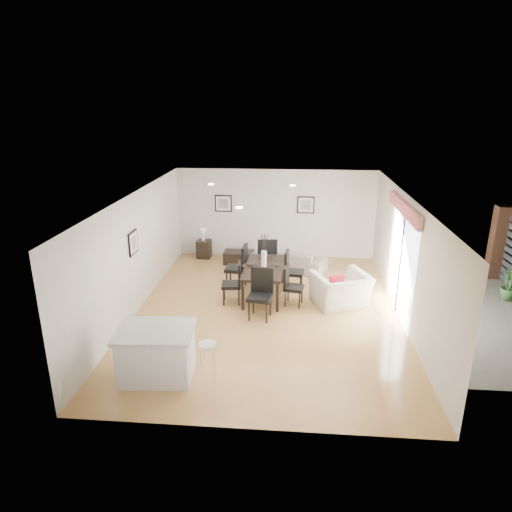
# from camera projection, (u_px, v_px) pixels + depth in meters

# --- Properties ---
(ground) EXTENTS (8.00, 8.00, 0.00)m
(ground) POSITION_uv_depth(u_px,v_px,m) (267.00, 311.00, 10.55)
(ground) COLOR tan
(ground) RESTS_ON ground
(wall_back) EXTENTS (6.00, 0.04, 2.70)m
(wall_back) POSITION_uv_depth(u_px,v_px,m) (276.00, 214.00, 13.88)
(wall_back) COLOR silver
(wall_back) RESTS_ON ground
(wall_front) EXTENTS (6.00, 0.04, 2.70)m
(wall_front) POSITION_uv_depth(u_px,v_px,m) (250.00, 349.00, 6.34)
(wall_front) COLOR silver
(wall_front) RESTS_ON ground
(wall_left) EXTENTS (0.04, 8.00, 2.70)m
(wall_left) POSITION_uv_depth(u_px,v_px,m) (136.00, 253.00, 10.35)
(wall_left) COLOR silver
(wall_left) RESTS_ON ground
(wall_right) EXTENTS (0.04, 8.00, 2.70)m
(wall_right) POSITION_uv_depth(u_px,v_px,m) (406.00, 260.00, 9.87)
(wall_right) COLOR silver
(wall_right) RESTS_ON ground
(ceiling) EXTENTS (6.00, 8.00, 0.02)m
(ceiling) POSITION_uv_depth(u_px,v_px,m) (268.00, 196.00, 9.67)
(ceiling) COLOR white
(ceiling) RESTS_ON wall_back
(sofa) EXTENTS (2.23, 1.55, 0.61)m
(sofa) POSITION_uv_depth(u_px,v_px,m) (289.00, 259.00, 13.11)
(sofa) COLOR gray
(sofa) RESTS_ON ground
(armchair) EXTENTS (1.52, 1.44, 0.79)m
(armchair) POSITION_uv_depth(u_px,v_px,m) (340.00, 290.00, 10.76)
(armchair) COLOR #EDE6CC
(armchair) RESTS_ON ground
(courtyard_plant_b) EXTENTS (0.47, 0.47, 0.73)m
(courtyard_plant_b) POSITION_uv_depth(u_px,v_px,m) (509.00, 286.00, 11.06)
(courtyard_plant_b) COLOR #345C27
(courtyard_plant_b) RESTS_ON ground
(dining_table) EXTENTS (0.98, 1.89, 0.78)m
(dining_table) POSITION_uv_depth(u_px,v_px,m) (264.00, 269.00, 11.18)
(dining_table) COLOR black
(dining_table) RESTS_ON ground
(dining_chair_wnear) EXTENTS (0.50, 0.50, 1.02)m
(dining_chair_wnear) POSITION_uv_depth(u_px,v_px,m) (235.00, 280.00, 10.84)
(dining_chair_wnear) COLOR black
(dining_chair_wnear) RESTS_ON ground
(dining_chair_wfar) EXTENTS (0.57, 0.57, 1.16)m
(dining_chair_wfar) POSITION_uv_depth(u_px,v_px,m) (240.00, 264.00, 11.68)
(dining_chair_wfar) COLOR black
(dining_chair_wfar) RESTS_ON ground
(dining_chair_enear) EXTENTS (0.50, 0.50, 0.96)m
(dining_chair_enear) POSITION_uv_depth(u_px,v_px,m) (291.00, 283.00, 10.75)
(dining_chair_enear) COLOR black
(dining_chair_enear) RESTS_ON ground
(dining_chair_efar) EXTENTS (0.51, 0.51, 1.02)m
(dining_chair_efar) POSITION_uv_depth(u_px,v_px,m) (291.00, 268.00, 11.61)
(dining_chair_efar) COLOR black
(dining_chair_efar) RESTS_ON ground
(dining_chair_head) EXTENTS (0.58, 0.58, 1.13)m
(dining_chair_head) POSITION_uv_depth(u_px,v_px,m) (261.00, 290.00, 10.12)
(dining_chair_head) COLOR black
(dining_chair_head) RESTS_ON ground
(dining_chair_foot) EXTENTS (0.57, 0.57, 1.16)m
(dining_chair_foot) POSITION_uv_depth(u_px,v_px,m) (267.00, 256.00, 12.27)
(dining_chair_foot) COLOR black
(dining_chair_foot) RESTS_ON ground
(vase) EXTENTS (1.06, 1.63, 0.82)m
(vase) POSITION_uv_depth(u_px,v_px,m) (264.00, 253.00, 11.04)
(vase) COLOR white
(vase) RESTS_ON dining_table
(coffee_table) EXTENTS (0.90, 0.55, 0.36)m
(coffee_table) POSITION_uv_depth(u_px,v_px,m) (239.00, 257.00, 13.63)
(coffee_table) COLOR black
(coffee_table) RESTS_ON ground
(side_table) EXTENTS (0.43, 0.43, 0.55)m
(side_table) POSITION_uv_depth(u_px,v_px,m) (204.00, 249.00, 14.08)
(side_table) COLOR black
(side_table) RESTS_ON ground
(table_lamp) EXTENTS (0.19, 0.19, 0.36)m
(table_lamp) POSITION_uv_depth(u_px,v_px,m) (203.00, 233.00, 13.92)
(table_lamp) COLOR white
(table_lamp) RESTS_ON side_table
(cushion) EXTENTS (0.36, 0.19, 0.34)m
(cushion) POSITION_uv_depth(u_px,v_px,m) (337.00, 282.00, 10.59)
(cushion) COLOR #B01623
(cushion) RESTS_ON armchair
(kitchen_island) EXTENTS (1.38, 1.10, 0.92)m
(kitchen_island) POSITION_uv_depth(u_px,v_px,m) (156.00, 353.00, 7.94)
(kitchen_island) COLOR white
(kitchen_island) RESTS_ON ground
(bar_stool) EXTENTS (0.31, 0.31, 0.69)m
(bar_stool) POSITION_uv_depth(u_px,v_px,m) (208.00, 349.00, 7.82)
(bar_stool) COLOR white
(bar_stool) RESTS_ON ground
(framed_print_back_left) EXTENTS (0.52, 0.04, 0.52)m
(framed_print_back_left) POSITION_uv_depth(u_px,v_px,m) (223.00, 203.00, 13.88)
(framed_print_back_left) COLOR black
(framed_print_back_left) RESTS_ON wall_back
(framed_print_back_right) EXTENTS (0.52, 0.04, 0.52)m
(framed_print_back_right) POSITION_uv_depth(u_px,v_px,m) (306.00, 205.00, 13.68)
(framed_print_back_right) COLOR black
(framed_print_back_right) RESTS_ON wall_back
(framed_print_left_wall) EXTENTS (0.04, 0.52, 0.52)m
(framed_print_left_wall) POSITION_uv_depth(u_px,v_px,m) (133.00, 243.00, 10.06)
(framed_print_left_wall) COLOR black
(framed_print_left_wall) RESTS_ON wall_left
(sliding_door) EXTENTS (0.12, 2.70, 2.57)m
(sliding_door) POSITION_uv_depth(u_px,v_px,m) (402.00, 242.00, 10.05)
(sliding_door) COLOR white
(sliding_door) RESTS_ON wall_right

